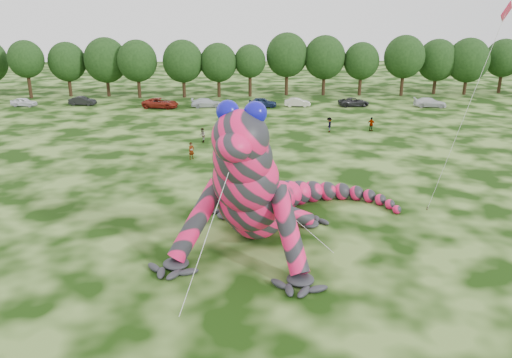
{
  "coord_description": "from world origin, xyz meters",
  "views": [
    {
      "loc": [
        -1.29,
        -28.0,
        13.9
      ],
      "look_at": [
        -0.14,
        1.27,
        4.0
      ],
      "focal_mm": 35.0,
      "sensor_mm": 36.0,
      "label": 1
    }
  ],
  "objects_px": {
    "inflatable_gecko": "(262,163)",
    "spectator_5": "(252,161)",
    "tree_16": "(502,66)",
    "tree_12": "(361,69)",
    "tree_9": "(250,71)",
    "car_7": "(430,102)",
    "tree_13": "(404,66)",
    "spectator_0": "(191,151)",
    "tree_7": "(183,69)",
    "tree_4": "(68,69)",
    "car_1": "(83,101)",
    "spectator_3": "(371,124)",
    "car_6": "(354,102)",
    "tree_15": "(467,66)",
    "flying_kite": "(500,28)",
    "spectator_1": "(202,135)",
    "car_2": "(160,103)",
    "car_5": "(297,102)",
    "tree_10": "(287,64)",
    "car_4": "(262,102)",
    "car_0": "(24,102)",
    "tree_11": "(324,66)",
    "tree_14": "(437,67)",
    "tree_8": "(219,70)",
    "spectator_2": "(329,125)",
    "car_3": "(207,103)",
    "tree_6": "(138,69)",
    "tree_3": "(27,69)"
  },
  "relations": [
    {
      "from": "inflatable_gecko",
      "to": "spectator_5",
      "type": "height_order",
      "value": "inflatable_gecko"
    },
    {
      "from": "tree_16",
      "to": "tree_12",
      "type": "bearing_deg",
      "value": -176.33
    },
    {
      "from": "tree_9",
      "to": "car_7",
      "type": "height_order",
      "value": "tree_9"
    },
    {
      "from": "tree_13",
      "to": "spectator_0",
      "type": "bearing_deg",
      "value": -131.15
    },
    {
      "from": "inflatable_gecko",
      "to": "tree_7",
      "type": "xyz_separation_m",
      "value": [
        -10.35,
        54.54,
        -0.01
      ]
    },
    {
      "from": "car_7",
      "to": "spectator_0",
      "type": "bearing_deg",
      "value": 138.01
    },
    {
      "from": "tree_4",
      "to": "car_1",
      "type": "height_order",
      "value": "tree_4"
    },
    {
      "from": "car_1",
      "to": "spectator_3",
      "type": "bearing_deg",
      "value": -108.43
    },
    {
      "from": "tree_12",
      "to": "car_6",
      "type": "distance_m",
      "value": 11.55
    },
    {
      "from": "tree_7",
      "to": "spectator_5",
      "type": "height_order",
      "value": "tree_7"
    },
    {
      "from": "tree_7",
      "to": "car_7",
      "type": "bearing_deg",
      "value": -15.48
    },
    {
      "from": "tree_15",
      "to": "spectator_0",
      "type": "bearing_deg",
      "value": -139.12
    },
    {
      "from": "flying_kite",
      "to": "car_6",
      "type": "relative_size",
      "value": 3.13
    },
    {
      "from": "tree_9",
      "to": "spectator_1",
      "type": "relative_size",
      "value": 5.37
    },
    {
      "from": "car_2",
      "to": "car_5",
      "type": "relative_size",
      "value": 1.38
    },
    {
      "from": "tree_9",
      "to": "spectator_1",
      "type": "bearing_deg",
      "value": -101.19
    },
    {
      "from": "tree_10",
      "to": "spectator_3",
      "type": "height_order",
      "value": "tree_10"
    },
    {
      "from": "tree_12",
      "to": "car_1",
      "type": "xyz_separation_m",
      "value": [
        -45.12,
        -7.83,
        -3.81
      ]
    },
    {
      "from": "inflatable_gecko",
      "to": "car_2",
      "type": "bearing_deg",
      "value": 122.72
    },
    {
      "from": "tree_16",
      "to": "car_4",
      "type": "relative_size",
      "value": 2.19
    },
    {
      "from": "spectator_0",
      "to": "inflatable_gecko",
      "type": "bearing_deg",
      "value": -107.69
    },
    {
      "from": "spectator_0",
      "to": "car_7",
      "type": "bearing_deg",
      "value": 1.32
    },
    {
      "from": "car_7",
      "to": "tree_4",
      "type": "bearing_deg",
      "value": 87.47
    },
    {
      "from": "car_0",
      "to": "spectator_1",
      "type": "bearing_deg",
      "value": -120.07
    },
    {
      "from": "flying_kite",
      "to": "tree_11",
      "type": "height_order",
      "value": "flying_kite"
    },
    {
      "from": "flying_kite",
      "to": "spectator_5",
      "type": "height_order",
      "value": "flying_kite"
    },
    {
      "from": "tree_13",
      "to": "spectator_0",
      "type": "relative_size",
      "value": 5.96
    },
    {
      "from": "tree_14",
      "to": "spectator_1",
      "type": "relative_size",
      "value": 5.81
    },
    {
      "from": "tree_14",
      "to": "car_2",
      "type": "xyz_separation_m",
      "value": [
        -46.17,
        -11.64,
        -3.95
      ]
    },
    {
      "from": "tree_7",
      "to": "tree_15",
      "type": "relative_size",
      "value": 0.98
    },
    {
      "from": "car_1",
      "to": "spectator_3",
      "type": "relative_size",
      "value": 2.38
    },
    {
      "from": "tree_8",
      "to": "spectator_2",
      "type": "xyz_separation_m",
      "value": [
        14.04,
        -26.5,
        -3.58
      ]
    },
    {
      "from": "tree_12",
      "to": "car_7",
      "type": "bearing_deg",
      "value": -54.99
    },
    {
      "from": "car_0",
      "to": "car_5",
      "type": "bearing_deg",
      "value": -83.6
    },
    {
      "from": "car_3",
      "to": "spectator_0",
      "type": "distance_m",
      "value": 27.92
    },
    {
      "from": "tree_16",
      "to": "car_5",
      "type": "bearing_deg",
      "value": -162.34
    },
    {
      "from": "car_4",
      "to": "spectator_1",
      "type": "distance_m",
      "value": 22.52
    },
    {
      "from": "tree_4",
      "to": "tree_10",
      "type": "height_order",
      "value": "tree_10"
    },
    {
      "from": "tree_6",
      "to": "car_2",
      "type": "relative_size",
      "value": 1.76
    },
    {
      "from": "tree_11",
      "to": "spectator_0",
      "type": "height_order",
      "value": "tree_11"
    },
    {
      "from": "car_0",
      "to": "spectator_0",
      "type": "relative_size",
      "value": 2.29
    },
    {
      "from": "flying_kite",
      "to": "tree_14",
      "type": "distance_m",
      "value": 59.92
    },
    {
      "from": "tree_6",
      "to": "tree_10",
      "type": "xyz_separation_m",
      "value": [
        24.95,
        1.89,
        0.51
      ]
    },
    {
      "from": "flying_kite",
      "to": "tree_3",
      "type": "height_order",
      "value": "flying_kite"
    },
    {
      "from": "tree_13",
      "to": "car_3",
      "type": "xyz_separation_m",
      "value": [
        -32.91,
        -9.73,
        -4.38
      ]
    },
    {
      "from": "tree_6",
      "to": "spectator_5",
      "type": "distance_m",
      "value": 44.98
    },
    {
      "from": "tree_6",
      "to": "car_2",
      "type": "height_order",
      "value": "tree_6"
    },
    {
      "from": "tree_14",
      "to": "spectator_2",
      "type": "relative_size",
      "value": 5.25
    },
    {
      "from": "tree_9",
      "to": "tree_13",
      "type": "relative_size",
      "value": 0.86
    },
    {
      "from": "tree_3",
      "to": "spectator_2",
      "type": "height_order",
      "value": "tree_3"
    }
  ]
}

